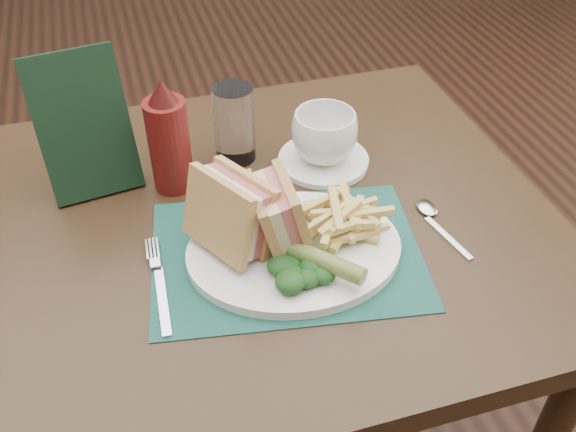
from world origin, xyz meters
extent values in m
plane|color=black|center=(0.00, 0.00, 0.00)|extent=(7.00, 7.00, 0.00)
cube|color=#16483D|center=(0.03, -0.59, 0.75)|extent=(0.41, 0.32, 0.00)
cylinder|color=#4F6B28|center=(0.06, -0.65, 0.79)|extent=(0.10, 0.11, 0.03)
cylinder|color=white|center=(0.15, -0.40, 0.76)|extent=(0.17, 0.17, 0.01)
imported|color=white|center=(0.15, -0.40, 0.80)|extent=(0.15, 0.15, 0.08)
cylinder|color=silver|center=(0.01, -0.34, 0.81)|extent=(0.08, 0.08, 0.13)
cube|color=black|center=(-0.21, -0.35, 0.86)|extent=(0.15, 0.10, 0.22)
camera|label=1|loc=(-0.15, -1.21, 1.37)|focal=40.00mm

